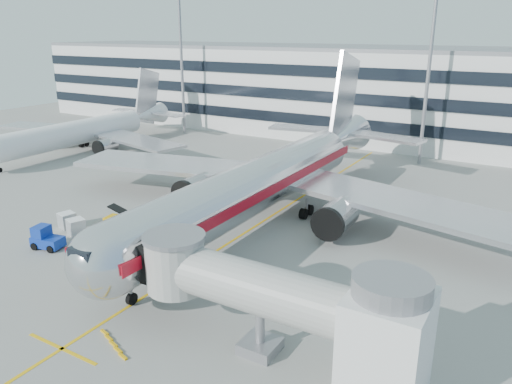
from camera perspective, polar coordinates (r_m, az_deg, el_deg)
The scene contains 15 objects.
ground at distance 42.48m, azimuth -6.40°, elevation -7.87°, with size 180.00×180.00×0.00m, color gray.
lead_in_line at distance 50.08m, azimuth 0.48°, elevation -3.58°, with size 0.25×70.00×0.01m, color #E0A70B.
stop_bar at distance 33.98m, azimuth -21.30°, elevation -16.35°, with size 6.00×0.25×0.01m, color #E0A70B.
main_jet at distance 50.10m, azimuth 1.48°, elevation 1.55°, with size 50.95×48.70×16.06m.
jet_bridge at distance 28.89m, azimuth 3.43°, elevation -12.43°, with size 17.80×4.50×7.00m.
terminal at distance 91.83m, azimuth 16.04°, elevation 10.76°, with size 150.00×24.25×15.60m.
light_mast_west at distance 92.93m, azimuth -8.56°, elevation 15.71°, with size 2.40×1.20×25.45m.
light_mast_centre at distance 73.91m, azimuth 19.28°, elevation 14.35°, with size 2.40×1.20×25.45m.
second_jet at distance 83.86m, azimuth -19.06°, elevation 6.61°, with size 38.21×36.52×12.04m.
belt_loader at distance 50.69m, azimuth -14.79°, elevation -3.23°, with size 4.42×1.95×2.08m.
baggage_tug at distance 48.06m, azimuth -22.88°, elevation -4.93°, with size 2.95×2.17×2.03m.
cargo_container_left at distance 52.23m, azimuth -20.78°, elevation -3.02°, with size 1.68×1.68×1.48m.
cargo_container_right at distance 50.15m, azimuth -19.86°, elevation -3.75°, with size 1.83×1.83×1.52m.
cargo_container_front at distance 48.48m, azimuth -14.95°, elevation -4.06°, with size 1.75×1.75×1.45m.
ramp_worker at distance 47.49m, azimuth -12.68°, elevation -4.03°, with size 0.71×0.47×1.95m, color #CFFA1A.
Camera 1 is at (23.41, -30.19, 18.57)m, focal length 35.00 mm.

